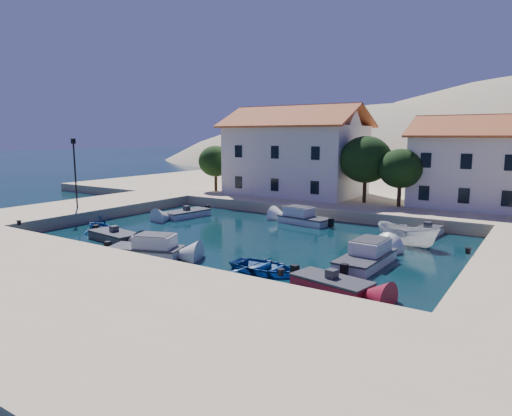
# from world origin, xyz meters

# --- Properties ---
(ground) EXTENTS (400.00, 400.00, 0.00)m
(ground) POSITION_xyz_m (0.00, 0.00, 0.00)
(ground) COLOR black
(ground) RESTS_ON ground
(quay_south) EXTENTS (52.00, 12.00, 1.00)m
(quay_south) POSITION_xyz_m (0.00, -6.00, 0.50)
(quay_south) COLOR tan
(quay_south) RESTS_ON ground
(quay_west) EXTENTS (8.00, 20.00, 1.00)m
(quay_west) POSITION_xyz_m (-19.00, 10.00, 0.50)
(quay_west) COLOR tan
(quay_west) RESTS_ON ground
(quay_north) EXTENTS (80.00, 36.00, 1.00)m
(quay_north) POSITION_xyz_m (2.00, 38.00, 0.50)
(quay_north) COLOR tan
(quay_north) RESTS_ON ground
(building_left) EXTENTS (14.70, 9.45, 9.70)m
(building_left) POSITION_xyz_m (-6.00, 28.00, 5.94)
(building_left) COLOR beige
(building_left) RESTS_ON quay_north
(building_mid) EXTENTS (10.50, 8.40, 8.30)m
(building_mid) POSITION_xyz_m (12.00, 29.00, 5.22)
(building_mid) COLOR beige
(building_mid) RESTS_ON quay_north
(trees) EXTENTS (37.30, 5.30, 6.45)m
(trees) POSITION_xyz_m (4.51, 25.46, 4.84)
(trees) COLOR #382314
(trees) RESTS_ON quay_north
(lamppost) EXTENTS (0.35, 0.25, 6.22)m
(lamppost) POSITION_xyz_m (-17.50, 8.00, 4.75)
(lamppost) COLOR black
(lamppost) RESTS_ON quay_west
(bollards) EXTENTS (29.36, 9.56, 0.30)m
(bollards) POSITION_xyz_m (2.80, 3.87, 1.15)
(bollards) COLOR black
(bollards) RESTS_ON ground
(motorboat_grey_sw) EXTENTS (4.36, 2.34, 1.25)m
(motorboat_grey_sw) POSITION_xyz_m (-7.93, 4.21, 0.29)
(motorboat_grey_sw) COLOR #343539
(motorboat_grey_sw) RESTS_ON ground
(cabin_cruiser_south) EXTENTS (4.95, 3.38, 1.60)m
(cabin_cruiser_south) POSITION_xyz_m (-2.69, 2.34, 0.48)
(cabin_cruiser_south) COLOR silver
(cabin_cruiser_south) RESTS_ON ground
(rowboat_south) EXTENTS (4.30, 3.12, 0.88)m
(rowboat_south) POSITION_xyz_m (5.37, 3.59, 0.00)
(rowboat_south) COLOR #19468D
(rowboat_south) RESTS_ON ground
(motorboat_red_se) EXTENTS (4.22, 2.47, 1.25)m
(motorboat_red_se) POSITION_xyz_m (9.67, 2.89, 0.29)
(motorboat_red_se) COLOR maroon
(motorboat_red_se) RESTS_ON ground
(cabin_cruiser_east) EXTENTS (2.22, 5.19, 1.60)m
(cabin_cruiser_east) POSITION_xyz_m (9.55, 7.97, 0.48)
(cabin_cruiser_east) COLOR silver
(cabin_cruiser_east) RESTS_ON ground
(boat_east) EXTENTS (4.78, 2.61, 1.75)m
(boat_east) POSITION_xyz_m (10.24, 14.28, 0.00)
(boat_east) COLOR silver
(boat_east) RESTS_ON ground
(motorboat_white_ne) EXTENTS (1.86, 3.33, 1.25)m
(motorboat_white_ne) POSITION_xyz_m (10.68, 18.25, 0.30)
(motorboat_white_ne) COLOR silver
(motorboat_white_ne) RESTS_ON ground
(rowboat_west) EXTENTS (3.20, 2.85, 1.54)m
(rowboat_west) POSITION_xyz_m (-11.04, 5.33, 0.00)
(rowboat_west) COLOR #19468D
(rowboat_west) RESTS_ON ground
(motorboat_white_west) EXTENTS (2.59, 4.69, 1.25)m
(motorboat_white_west) POSITION_xyz_m (-9.94, 14.22, 0.29)
(motorboat_white_west) COLOR silver
(motorboat_white_west) RESTS_ON ground
(cabin_cruiser_north) EXTENTS (4.80, 2.61, 1.60)m
(cabin_cruiser_north) POSITION_xyz_m (0.73, 17.30, 0.48)
(cabin_cruiser_north) COLOR silver
(cabin_cruiser_north) RESTS_ON ground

